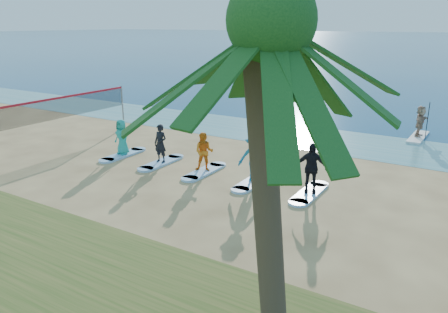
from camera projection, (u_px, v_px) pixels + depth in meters
The scene contains 17 objects.
ground at pixel (161, 192), 16.06m from camera, with size 600.00×600.00×0.00m, color tan.
shallow_water at pixel (280, 133), 24.62m from camera, with size 600.00×600.00×0.00m, color teal.
volleyball_net at pixel (57, 109), 21.59m from camera, with size 0.12×9.09×2.50m.
palm_tree at pixel (271, 24), 7.13m from camera, with size 5.60×5.60×7.22m.
paddleboard at pixel (418, 137), 23.58m from camera, with size 0.70×3.00×0.12m, color silver.
paddleboarder at pixel (420, 121), 23.32m from camera, with size 1.52×0.49×1.64m, color tan.
boat_offshore_a at pixel (262, 57), 80.12m from camera, with size 2.38×6.88×2.00m, color silver.
surfboard_0 at pixel (123, 155), 20.48m from camera, with size 0.70×2.20×0.09m, color #99C6ED.
student_0 at pixel (122, 137), 20.22m from camera, with size 0.80×0.52×1.65m, color teal.
surfboard_1 at pixel (161, 163), 19.33m from camera, with size 0.70×2.20×0.09m, color #99C6ED.
student_1 at pixel (160, 143), 19.07m from camera, with size 0.61×0.40×1.69m, color black.
surfboard_2 at pixel (204, 172), 18.17m from camera, with size 0.70×2.20×0.09m, color #99C6ED.
student_2 at pixel (204, 152), 17.92m from camera, with size 0.79×0.61×1.62m, color orange.
surfboard_3 at pixel (253, 182), 17.02m from camera, with size 0.70×2.20×0.09m, color #99C6ED.
student_3 at pixel (254, 158), 16.74m from camera, with size 1.20×0.69×1.85m, color #1C6C88.
surfboard_4 at pixel (309, 193), 15.87m from camera, with size 0.70×2.20×0.09m, color #99C6ED.
student_4 at pixel (311, 168), 15.59m from camera, with size 1.08×0.45×1.84m, color black.
Camera 1 is at (9.81, -11.54, 5.98)m, focal length 35.00 mm.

